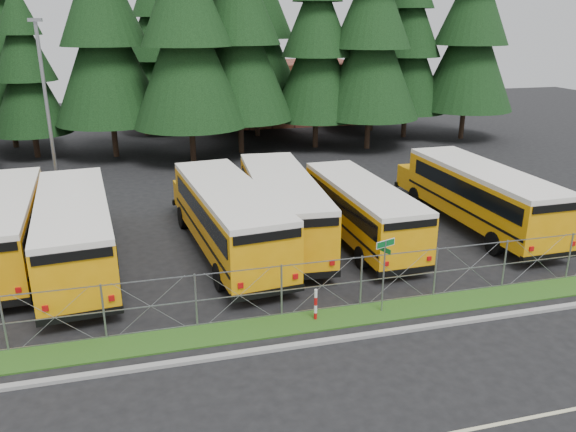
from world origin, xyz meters
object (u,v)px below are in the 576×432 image
object	(u,v)px
striped_bollard	(316,305)
bus_1	(4,229)
bus_5	(281,208)
bus_6	(358,211)
street_sign	(384,261)
bus_2	(76,233)
light_standard	(47,107)
bus_east	(477,197)
bus_4	(227,219)

from	to	relation	value
striped_bollard	bus_1	bearing A→B (deg)	144.17
bus_5	bus_6	world-z (taller)	bus_5
bus_5	street_sign	distance (m)	8.17
bus_2	light_standard	size ratio (longest dim) A/B	1.20
street_sign	bus_1	bearing A→B (deg)	149.17
bus_6	street_sign	size ratio (longest dim) A/B	3.90
street_sign	bus_east	bearing A→B (deg)	40.90
bus_1	light_standard	world-z (taller)	light_standard
bus_6	striped_bollard	bearing A→B (deg)	-123.28
street_sign	striped_bollard	distance (m)	2.87
bus_1	bus_2	size ratio (longest dim) A/B	0.97
bus_east	light_standard	bearing A→B (deg)	154.01
bus_2	light_standard	distance (m)	10.94
bus_1	bus_6	world-z (taller)	bus_1
bus_east	street_sign	distance (m)	10.93
bus_2	striped_bollard	size ratio (longest dim) A/B	10.13
bus_6	bus_east	xyz separation A→B (m)	(6.46, 0.19, 0.15)
bus_2	street_sign	bearing A→B (deg)	-37.77
bus_4	striped_bollard	world-z (taller)	bus_4
bus_5	bus_east	size ratio (longest dim) A/B	1.01
bus_east	light_standard	xyz separation A→B (m)	(-21.05, 9.79, 3.92)
bus_6	bus_east	world-z (taller)	bus_east
bus_5	bus_2	bearing A→B (deg)	-169.26
bus_5	bus_east	world-z (taller)	bus_5
bus_4	street_sign	size ratio (longest dim) A/B	4.36
bus_5	bus_east	xyz separation A→B (m)	(10.02, -0.81, -0.01)
bus_2	bus_6	xyz separation A→B (m)	(12.70, 0.07, -0.16)
bus_2	light_standard	bearing A→B (deg)	95.20
bus_1	bus_east	size ratio (longest dim) A/B	0.98
bus_4	bus_east	size ratio (longest dim) A/B	1.02
bus_4	bus_2	bearing A→B (deg)	174.32
bus_east	bus_6	bearing A→B (deg)	-179.39
bus_4	street_sign	xyz separation A→B (m)	(4.50, -6.96, 0.43)
bus_2	bus_5	xyz separation A→B (m)	(9.14, 1.07, 0.00)
bus_4	bus_east	distance (m)	12.76
street_sign	light_standard	distance (m)	21.51
bus_1	bus_east	world-z (taller)	bus_east
bus_5	striped_bollard	xyz separation A→B (m)	(-0.73, -7.91, -0.99)
bus_4	striped_bollard	size ratio (longest dim) A/B	10.21
bus_1	bus_5	xyz separation A→B (m)	(12.16, -0.34, 0.05)
bus_2	light_standard	xyz separation A→B (m)	(-1.89, 10.05, 3.91)
bus_east	street_sign	xyz separation A→B (m)	(-8.25, -7.15, 0.45)
bus_6	striped_bollard	size ratio (longest dim) A/B	9.13
bus_1	street_sign	bearing A→B (deg)	-34.95
street_sign	light_standard	size ratio (longest dim) A/B	0.28
bus_2	bus_east	world-z (taller)	bus_2
bus_2	bus_5	world-z (taller)	bus_5
bus_5	bus_east	bearing A→B (deg)	-0.58
bus_1	light_standard	bearing A→B (deg)	78.45
bus_6	striped_bollard	distance (m)	8.17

